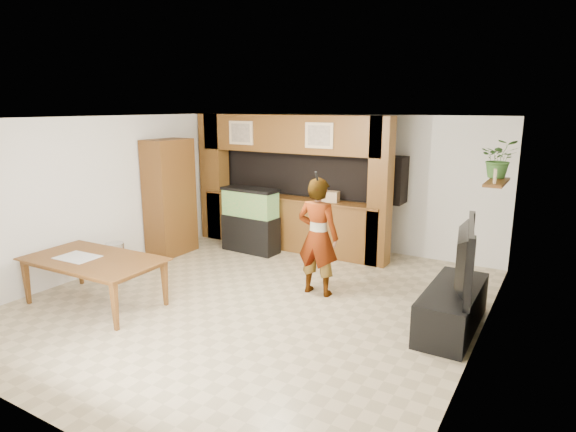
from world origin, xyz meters
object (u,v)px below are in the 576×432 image
Objects in this scene: television at (456,256)px; person at (318,237)px; aquarium at (250,221)px; pantry_cabinet at (170,197)px; dining_table at (93,282)px.

person is at bearing 74.70° from television.
aquarium is 0.84× the size of television.
dining_table is at bearing -70.81° from pantry_cabinet.
pantry_cabinet reaches higher than television.
television is 2.01m from person.
pantry_cabinet is 1.47× the size of television.
person reaches higher than aquarium.
person is at bearing -7.11° from pantry_cabinet.
television reaches higher than dining_table.
pantry_cabinet is 1.74× the size of aquarium.
aquarium is at bearing 33.81° from pantry_cabinet.
pantry_cabinet is at bearing -7.78° from person.
pantry_cabinet reaches higher than aquarium.
pantry_cabinet is at bearing 73.44° from television.
television is at bearing -16.66° from aquarium.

